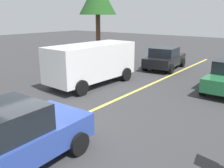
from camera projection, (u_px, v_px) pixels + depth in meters
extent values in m
plane|color=#38383A|center=(48.00, 131.00, 7.97)|extent=(80.00, 80.00, 0.00)
cube|color=#E0D14C|center=(105.00, 105.00, 10.25)|extent=(28.00, 0.16, 0.01)
cube|color=white|center=(92.00, 61.00, 13.04)|extent=(5.27, 2.20, 1.82)
cube|color=black|center=(61.00, 59.00, 11.39)|extent=(0.23, 1.84, 0.80)
cylinder|color=black|center=(81.00, 88.00, 11.37)|extent=(0.77, 0.29, 0.76)
cylinder|color=black|center=(55.00, 81.00, 12.60)|extent=(0.77, 0.29, 0.76)
cylinder|color=black|center=(126.00, 74.00, 13.98)|extent=(0.77, 0.29, 0.76)
cylinder|color=black|center=(100.00, 70.00, 15.21)|extent=(0.77, 0.29, 0.76)
cube|color=#2D479E|center=(8.00, 145.00, 5.84)|extent=(4.31, 2.03, 0.66)
cylinder|color=black|center=(35.00, 126.00, 7.59)|extent=(0.65, 0.24, 0.64)
cylinder|color=black|center=(79.00, 144.00, 6.53)|extent=(0.65, 0.24, 0.64)
cube|color=black|center=(165.00, 60.00, 17.09)|extent=(4.13, 2.24, 0.61)
cube|color=black|center=(164.00, 52.00, 16.76)|extent=(2.06, 1.81, 0.61)
cylinder|color=black|center=(159.00, 60.00, 18.74)|extent=(0.66, 0.29, 0.64)
cylinder|color=black|center=(183.00, 63.00, 17.81)|extent=(0.66, 0.29, 0.64)
cylinder|color=black|center=(145.00, 66.00, 16.53)|extent=(0.66, 0.29, 0.64)
cylinder|color=black|center=(171.00, 69.00, 15.61)|extent=(0.66, 0.29, 0.64)
cylinder|color=black|center=(203.00, 89.00, 11.41)|extent=(0.64, 0.22, 0.64)
cylinder|color=black|center=(218.00, 78.00, 13.48)|extent=(0.64, 0.22, 0.64)
cylinder|color=#513823|center=(98.00, 38.00, 20.32)|extent=(0.38, 0.38, 3.74)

